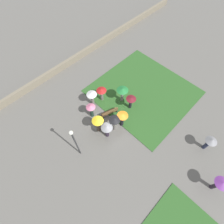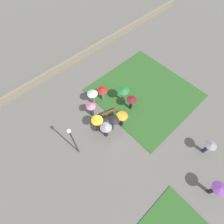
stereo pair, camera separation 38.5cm
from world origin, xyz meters
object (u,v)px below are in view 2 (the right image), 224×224
(crowd_person_yellow, at_px, (97,123))
(lone_walker_far_path, at_px, (218,189))
(crowd_person_red, at_px, (102,91))
(crowd_person_black, at_px, (114,122))
(crowd_person_maroon, at_px, (131,101))
(crowd_person_grey, at_px, (106,129))
(park_bench, at_px, (110,112))
(crowd_person_white, at_px, (93,95))
(crowd_person_green, at_px, (123,92))
(lamp_post, at_px, (73,139))
(crowd_person_orange, at_px, (122,118))
(lone_walker_mid_plaza, at_px, (210,146))
(crowd_person_pink, at_px, (91,108))

(crowd_person_yellow, relative_size, lone_walker_far_path, 1.02)
(crowd_person_red, bearing_deg, crowd_person_black, -93.05)
(crowd_person_maroon, distance_m, crowd_person_grey, 3.90)
(park_bench, bearing_deg, lone_walker_far_path, 112.20)
(crowd_person_red, bearing_deg, crowd_person_yellow, -116.85)
(crowd_person_yellow, bearing_deg, crowd_person_white, -94.61)
(crowd_person_black, height_order, lone_walker_far_path, crowd_person_black)
(crowd_person_black, bearing_deg, crowd_person_white, 4.17)
(park_bench, bearing_deg, crowd_person_green, -153.34)
(lamp_post, relative_size, crowd_person_black, 2.25)
(crowd_person_orange, bearing_deg, crowd_person_white, -20.48)
(crowd_person_white, relative_size, lone_walker_mid_plaza, 1.08)
(crowd_person_orange, relative_size, crowd_person_white, 1.03)
(crowd_person_pink, distance_m, lone_walker_mid_plaza, 10.96)
(crowd_person_orange, height_order, lone_walker_far_path, crowd_person_orange)
(crowd_person_pink, height_order, crowd_person_white, crowd_person_white)
(crowd_person_pink, relative_size, crowd_person_white, 0.93)
(lamp_post, xyz_separation_m, crowd_person_pink, (-3.38, -2.18, -1.64))
(crowd_person_maroon, xyz_separation_m, crowd_person_black, (2.88, 0.55, 0.16))
(lamp_post, relative_size, crowd_person_red, 2.51)
(crowd_person_white, bearing_deg, crowd_person_black, 116.36)
(lone_walker_mid_plaza, bearing_deg, crowd_person_yellow, 87.88)
(crowd_person_grey, distance_m, crowd_person_yellow, 1.00)
(crowd_person_black, xyz_separation_m, crowd_person_yellow, (1.15, -0.98, -0.10))
(crowd_person_yellow, bearing_deg, crowd_person_orange, 175.44)
(crowd_person_black, xyz_separation_m, crowd_person_white, (-0.48, -3.63, 0.02))
(lamp_post, distance_m, lone_walker_far_path, 11.38)
(crowd_person_grey, distance_m, lone_walker_mid_plaza, 8.94)
(lamp_post, bearing_deg, lone_walker_far_path, 120.03)
(crowd_person_yellow, xyz_separation_m, lone_walker_mid_plaza, (-5.51, 8.15, 0.02))
(park_bench, xyz_separation_m, crowd_person_yellow, (1.91, 0.44, 0.84))
(crowd_person_maroon, relative_size, crowd_person_yellow, 0.88)
(crowd_person_pink, bearing_deg, lamp_post, 126.44)
(lone_walker_far_path, bearing_deg, crowd_person_white, -73.82)
(crowd_person_red, relative_size, crowd_person_yellow, 0.91)
(crowd_person_orange, bearing_deg, crowd_person_yellow, 33.11)
(lamp_post, relative_size, lone_walker_far_path, 2.34)
(crowd_person_black, bearing_deg, lone_walker_far_path, -157.73)
(crowd_person_maroon, bearing_deg, lone_walker_mid_plaza, -179.86)
(lamp_post, bearing_deg, crowd_person_grey, 171.27)
(lamp_post, relative_size, crowd_person_maroon, 2.60)
(park_bench, xyz_separation_m, crowd_person_pink, (1.31, -1.21, 0.76))
(crowd_person_orange, bearing_deg, crowd_person_green, -72.29)
(crowd_person_red, distance_m, crowd_person_yellow, 3.60)
(crowd_person_green, xyz_separation_m, crowd_person_white, (2.48, -1.83, -0.13))
(lamp_post, distance_m, crowd_person_yellow, 3.23)
(crowd_person_yellow, bearing_deg, crowd_person_grey, 126.66)
(lone_walker_far_path, bearing_deg, crowd_person_green, -85.65)
(crowd_person_grey, height_order, lone_walker_mid_plaza, crowd_person_grey)
(lamp_post, relative_size, crowd_person_orange, 2.28)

